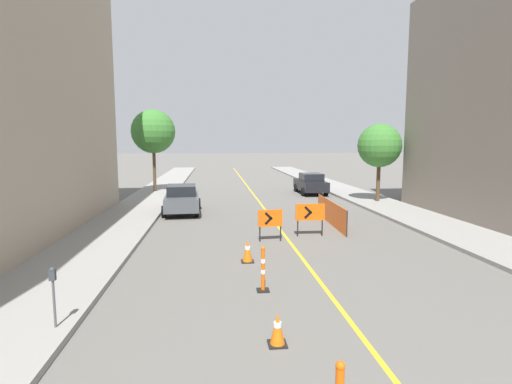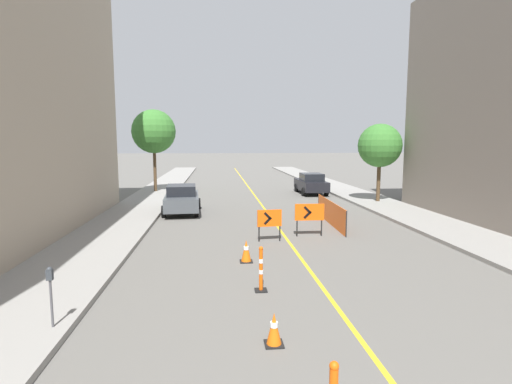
{
  "view_description": "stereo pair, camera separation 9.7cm",
  "coord_description": "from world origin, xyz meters",
  "px_view_note": "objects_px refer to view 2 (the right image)",
  "views": [
    {
      "loc": [
        -2.93,
        0.18,
        3.92
      ],
      "look_at": [
        -0.5,
        23.57,
        1.0
      ],
      "focal_mm": 28.0,
      "sensor_mm": 36.0,
      "label": 1
    },
    {
      "loc": [
        -2.84,
        0.17,
        3.92
      ],
      "look_at": [
        -0.5,
        23.57,
        1.0
      ],
      "focal_mm": 28.0,
      "sensor_mm": 36.0,
      "label": 2
    }
  ],
  "objects_px": {
    "delineator_post_rear": "(261,272)",
    "parked_car_curb_near": "(182,199)",
    "traffic_cone_third": "(246,251)",
    "parking_meter_near_curb": "(50,285)",
    "arrow_barricade_primary": "(269,219)",
    "traffic_cone_second": "(274,329)",
    "parked_car_curb_mid": "(311,183)",
    "street_tree_right_near": "(380,146)",
    "street_tree_left_near": "(154,132)",
    "arrow_barricade_secondary": "(309,213)"
  },
  "relations": [
    {
      "from": "traffic_cone_third",
      "to": "parking_meter_near_curb",
      "type": "relative_size",
      "value": 0.58
    },
    {
      "from": "delineator_post_rear",
      "to": "arrow_barricade_secondary",
      "type": "distance_m",
      "value": 6.63
    },
    {
      "from": "traffic_cone_second",
      "to": "street_tree_right_near",
      "type": "bearing_deg",
      "value": 61.78
    },
    {
      "from": "traffic_cone_second",
      "to": "arrow_barricade_primary",
      "type": "height_order",
      "value": "arrow_barricade_primary"
    },
    {
      "from": "parked_car_curb_near",
      "to": "parking_meter_near_curb",
      "type": "bearing_deg",
      "value": -99.22
    },
    {
      "from": "parked_car_curb_near",
      "to": "parking_meter_near_curb",
      "type": "xyz_separation_m",
      "value": [
        -1.46,
        -14.14,
        0.26
      ]
    },
    {
      "from": "arrow_barricade_primary",
      "to": "street_tree_left_near",
      "type": "relative_size",
      "value": 0.2
    },
    {
      "from": "traffic_cone_third",
      "to": "arrow_barricade_primary",
      "type": "relative_size",
      "value": 0.58
    },
    {
      "from": "parked_car_curb_mid",
      "to": "parking_meter_near_curb",
      "type": "distance_m",
      "value": 24.19
    },
    {
      "from": "traffic_cone_second",
      "to": "arrow_barricade_secondary",
      "type": "xyz_separation_m",
      "value": [
        2.79,
        8.88,
        0.65
      ]
    },
    {
      "from": "parked_car_curb_near",
      "to": "traffic_cone_third",
      "type": "bearing_deg",
      "value": -76.55
    },
    {
      "from": "parked_car_curb_near",
      "to": "street_tree_right_near",
      "type": "distance_m",
      "value": 12.9
    },
    {
      "from": "delineator_post_rear",
      "to": "street_tree_left_near",
      "type": "xyz_separation_m",
      "value": [
        -5.89,
        21.5,
        4.23
      ]
    },
    {
      "from": "arrow_barricade_primary",
      "to": "parking_meter_near_curb",
      "type": "distance_m",
      "value": 9.09
    },
    {
      "from": "traffic_cone_second",
      "to": "arrow_barricade_primary",
      "type": "bearing_deg",
      "value": 83.0
    },
    {
      "from": "arrow_barricade_primary",
      "to": "street_tree_left_near",
      "type": "xyz_separation_m",
      "value": [
        -6.83,
        16.19,
        3.87
      ]
    },
    {
      "from": "traffic_cone_third",
      "to": "street_tree_left_near",
      "type": "height_order",
      "value": "street_tree_left_near"
    },
    {
      "from": "street_tree_right_near",
      "to": "parking_meter_near_curb",
      "type": "bearing_deg",
      "value": -129.9
    },
    {
      "from": "delineator_post_rear",
      "to": "street_tree_left_near",
      "type": "relative_size",
      "value": 0.19
    },
    {
      "from": "arrow_barricade_primary",
      "to": "street_tree_right_near",
      "type": "distance_m",
      "value": 12.77
    },
    {
      "from": "arrow_barricade_secondary",
      "to": "street_tree_left_near",
      "type": "height_order",
      "value": "street_tree_left_near"
    },
    {
      "from": "traffic_cone_second",
      "to": "parking_meter_near_curb",
      "type": "bearing_deg",
      "value": 168.66
    },
    {
      "from": "traffic_cone_third",
      "to": "arrow_barricade_primary",
      "type": "distance_m",
      "value": 2.94
    },
    {
      "from": "arrow_barricade_secondary",
      "to": "street_tree_left_near",
      "type": "bearing_deg",
      "value": 120.33
    },
    {
      "from": "parking_meter_near_curb",
      "to": "arrow_barricade_primary",
      "type": "bearing_deg",
      "value": 53.03
    },
    {
      "from": "delineator_post_rear",
      "to": "arrow_barricade_primary",
      "type": "height_order",
      "value": "arrow_barricade_primary"
    },
    {
      "from": "traffic_cone_third",
      "to": "traffic_cone_second",
      "type": "bearing_deg",
      "value": -88.66
    },
    {
      "from": "traffic_cone_third",
      "to": "arrow_barricade_secondary",
      "type": "relative_size",
      "value": 0.54
    },
    {
      "from": "traffic_cone_third",
      "to": "street_tree_right_near",
      "type": "height_order",
      "value": "street_tree_right_near"
    },
    {
      "from": "traffic_cone_second",
      "to": "parked_car_curb_near",
      "type": "distance_m",
      "value": 15.34
    },
    {
      "from": "delineator_post_rear",
      "to": "parked_car_curb_near",
      "type": "xyz_separation_m",
      "value": [
        -3.07,
        12.18,
        0.27
      ]
    },
    {
      "from": "traffic_cone_second",
      "to": "traffic_cone_third",
      "type": "distance_m",
      "value": 5.49
    },
    {
      "from": "street_tree_left_near",
      "to": "traffic_cone_second",
      "type": "bearing_deg",
      "value": -76.54
    },
    {
      "from": "parking_meter_near_curb",
      "to": "traffic_cone_second",
      "type": "bearing_deg",
      "value": -11.34
    },
    {
      "from": "parked_car_curb_mid",
      "to": "street_tree_right_near",
      "type": "relative_size",
      "value": 0.87
    },
    {
      "from": "traffic_cone_second",
      "to": "arrow_barricade_primary",
      "type": "xyz_separation_m",
      "value": [
        1.0,
        8.16,
        0.56
      ]
    },
    {
      "from": "traffic_cone_third",
      "to": "parking_meter_near_curb",
      "type": "distance_m",
      "value": 6.36
    },
    {
      "from": "parked_car_curb_near",
      "to": "street_tree_right_near",
      "type": "height_order",
      "value": "street_tree_right_near"
    },
    {
      "from": "arrow_barricade_secondary",
      "to": "parking_meter_near_curb",
      "type": "bearing_deg",
      "value": -131.06
    },
    {
      "from": "parking_meter_near_curb",
      "to": "street_tree_left_near",
      "type": "relative_size",
      "value": 0.2
    },
    {
      "from": "parked_car_curb_near",
      "to": "parked_car_curb_mid",
      "type": "xyz_separation_m",
      "value": [
        9.17,
        7.59,
        0.0
      ]
    },
    {
      "from": "street_tree_right_near",
      "to": "delineator_post_rear",
      "type": "bearing_deg",
      "value": -122.51
    },
    {
      "from": "traffic_cone_third",
      "to": "arrow_barricade_primary",
      "type": "bearing_deg",
      "value": 67.04
    },
    {
      "from": "traffic_cone_second",
      "to": "parked_car_curb_near",
      "type": "relative_size",
      "value": 0.15
    },
    {
      "from": "parked_car_curb_mid",
      "to": "street_tree_left_near",
      "type": "xyz_separation_m",
      "value": [
        -12.0,
        1.73,
        3.96
      ]
    },
    {
      "from": "traffic_cone_second",
      "to": "parked_car_curb_mid",
      "type": "xyz_separation_m",
      "value": [
        6.17,
        22.63,
        0.48
      ]
    },
    {
      "from": "arrow_barricade_secondary",
      "to": "parking_meter_near_curb",
      "type": "height_order",
      "value": "parking_meter_near_curb"
    },
    {
      "from": "traffic_cone_second",
      "to": "parking_meter_near_curb",
      "type": "distance_m",
      "value": 4.61
    },
    {
      "from": "traffic_cone_second",
      "to": "arrow_barricade_secondary",
      "type": "relative_size",
      "value": 0.47
    },
    {
      "from": "parked_car_curb_near",
      "to": "parking_meter_near_curb",
      "type": "relative_size",
      "value": 3.45
    }
  ]
}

